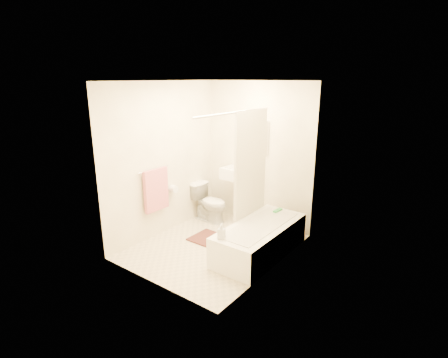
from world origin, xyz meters
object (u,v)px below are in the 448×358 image
Objects in this scene: soap_bottle at (221,231)px; sink at (240,192)px; toilet at (210,203)px; bathtub at (260,239)px; bath_mat at (212,240)px.

sink is at bearing 116.23° from soap_bottle.
soap_bottle is (1.15, -1.19, 0.21)m from toilet.
soap_bottle is (-0.19, -0.66, 0.32)m from bathtub.
toilet is 0.43× the size of bathtub.
bathtub is at bearing 74.03° from soap_bottle.
bath_mat is 3.30× the size of soap_bottle.
sink is at bearing -51.36° from toilet.
bathtub reaches higher than bath_mat.
toilet is at bearing 134.22° from soap_bottle.
toilet is 1.45m from bathtub.
sink reaches higher than bathtub.
bath_mat is at bearing -174.38° from bathtub.
bathtub is at bearing -109.09° from toilet.
toilet is 1.67m from soap_bottle.
toilet is 0.86m from bath_mat.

